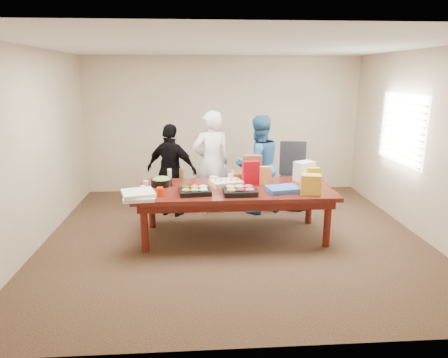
{
  "coord_description": "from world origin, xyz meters",
  "views": [
    {
      "loc": [
        -0.52,
        -5.45,
        2.32
      ],
      "look_at": [
        -0.14,
        0.1,
        0.86
      ],
      "focal_mm": 31.64,
      "sensor_mm": 36.0,
      "label": 1
    }
  ],
  "objects": [
    {
      "name": "window_blinds",
      "position": [
        2.68,
        0.6,
        1.5
      ],
      "size": [
        0.04,
        1.36,
        1.0
      ],
      "primitive_type": "cube",
      "color": "beige",
      "rests_on": "wall_right"
    },
    {
      "name": "mustard_bottle",
      "position": [
        0.02,
        0.46,
        0.82
      ],
      "size": [
        0.06,
        0.06,
        0.15
      ],
      "primitive_type": "cylinder",
      "rotation": [
        0.0,
        0.0,
        -0.13
      ],
      "color": "yellow",
      "rests_on": "conference_table"
    },
    {
      "name": "pizza_box_lower",
      "position": [
        -1.3,
        -0.43,
        0.77
      ],
      "size": [
        0.45,
        0.45,
        0.05
      ],
      "primitive_type": "cube",
      "rotation": [
        0.0,
        0.0,
        0.11
      ],
      "color": "white",
      "rests_on": "conference_table"
    },
    {
      "name": "plate_a",
      "position": [
        1.12,
        0.37,
        0.76
      ],
      "size": [
        0.27,
        0.27,
        0.01
      ],
      "primitive_type": "cylinder",
      "rotation": [
        0.0,
        0.0,
        -0.2
      ],
      "color": "white",
      "rests_on": "conference_table"
    },
    {
      "name": "sheet_cake",
      "position": [
        -0.11,
        0.14,
        0.79
      ],
      "size": [
        0.51,
        0.44,
        0.08
      ],
      "primitive_type": "cube",
      "rotation": [
        0.0,
        0.0,
        0.28
      ],
      "color": "white",
      "rests_on": "conference_table"
    },
    {
      "name": "grocery_bag_white",
      "position": [
        1.1,
        0.31,
        0.9
      ],
      "size": [
        0.34,
        0.3,
        0.3
      ],
      "primitive_type": "cube",
      "rotation": [
        0.0,
        0.0,
        0.45
      ],
      "color": "white",
      "rests_on": "conference_table"
    },
    {
      "name": "person_left",
      "position": [
        -0.96,
        1.01,
        0.78
      ],
      "size": [
        0.99,
        0.74,
        1.56
      ],
      "primitive_type": "imported",
      "rotation": [
        0.0,
        0.0,
        2.7
      ],
      "color": "black",
      "rests_on": "floor"
    },
    {
      "name": "red_cup",
      "position": [
        -1.03,
        -0.31,
        0.81
      ],
      "size": [
        0.09,
        0.09,
        0.12
      ],
      "primitive_type": "cylinder",
      "rotation": [
        0.0,
        0.0,
        0.05
      ],
      "color": "red",
      "rests_on": "conference_table"
    },
    {
      "name": "dip_bowl_a",
      "position": [
        0.29,
        0.33,
        0.78
      ],
      "size": [
        0.19,
        0.19,
        0.06
      ],
      "primitive_type": "cylinder",
      "rotation": [
        0.0,
        0.0,
        -0.19
      ],
      "color": "beige",
      "rests_on": "conference_table"
    },
    {
      "name": "dip_bowl_b",
      "position": [
        -0.27,
        0.45,
        0.78
      ],
      "size": [
        0.17,
        0.17,
        0.06
      ],
      "primitive_type": "cylinder",
      "rotation": [
        0.0,
        0.0,
        -0.26
      ],
      "color": "beige",
      "rests_on": "conference_table"
    },
    {
      "name": "banana_bunch",
      "position": [
        0.36,
        0.37,
        0.79
      ],
      "size": [
        0.28,
        0.25,
        0.08
      ],
      "primitive_type": "cube",
      "rotation": [
        0.0,
        0.0,
        -0.63
      ],
      "color": "yellow",
      "rests_on": "conference_table"
    },
    {
      "name": "ranch_bottle",
      "position": [
        -0.96,
        0.44,
        0.85
      ],
      "size": [
        0.07,
        0.07,
        0.19
      ],
      "primitive_type": "cylinder",
      "rotation": [
        0.0,
        0.0,
        0.17
      ],
      "color": "beige",
      "rests_on": "conference_table"
    },
    {
      "name": "kraft_bag",
      "position": [
        0.33,
        0.52,
        0.94
      ],
      "size": [
        0.29,
        0.17,
        0.37
      ],
      "primitive_type": "cube",
      "rotation": [
        0.0,
        0.0,
        -0.03
      ],
      "color": "brown",
      "rests_on": "conference_table"
    },
    {
      "name": "wall_back",
      "position": [
        0.0,
        2.5,
        1.35
      ],
      "size": [
        5.5,
        0.04,
        2.7
      ],
      "primitive_type": "cube",
      "color": "beige",
      "rests_on": "floor"
    },
    {
      "name": "fruit_tray",
      "position": [
        0.05,
        -0.31,
        0.78
      ],
      "size": [
        0.46,
        0.37,
        0.07
      ],
      "primitive_type": "cube",
      "rotation": [
        0.0,
        0.0,
        0.03
      ],
      "color": "black",
      "rests_on": "conference_table"
    },
    {
      "name": "office_chair",
      "position": [
        1.2,
        1.26,
        0.56
      ],
      "size": [
        0.66,
        0.66,
        1.12
      ],
      "primitive_type": "cube",
      "rotation": [
        0.0,
        0.0,
        -0.17
      ],
      "color": "black",
      "rests_on": "floor"
    },
    {
      "name": "clear_cup_b",
      "position": [
        -1.28,
        0.07,
        0.81
      ],
      "size": [
        0.1,
        0.1,
        0.11
      ],
      "primitive_type": "cylinder",
      "rotation": [
        0.0,
        0.0,
        0.33
      ],
      "color": "silver",
      "rests_on": "conference_table"
    },
    {
      "name": "veggie_tray",
      "position": [
        -0.57,
        -0.26,
        0.78
      ],
      "size": [
        0.46,
        0.38,
        0.06
      ],
      "primitive_type": "cube",
      "rotation": [
        0.0,
        0.0,
        0.13
      ],
      "color": "black",
      "rests_on": "conference_table"
    },
    {
      "name": "ceiling",
      "position": [
        0.0,
        0.0,
        2.71
      ],
      "size": [
        5.5,
        5.0,
        0.02
      ],
      "primitive_type": "cube",
      "color": "white",
      "rests_on": "wall_back"
    },
    {
      "name": "clear_cup_a",
      "position": [
        -1.28,
        -0.18,
        0.8
      ],
      "size": [
        0.09,
        0.09,
        0.1
      ],
      "primitive_type": "cylinder",
      "rotation": [
        0.0,
        0.0,
        0.13
      ],
      "color": "silver",
      "rests_on": "conference_table"
    },
    {
      "name": "chip_bag_red",
      "position": [
        0.26,
        0.16,
        0.93
      ],
      "size": [
        0.26,
        0.14,
        0.36
      ],
      "primitive_type": "cube",
      "rotation": [
        0.0,
        0.0,
        0.17
      ],
      "color": "#B10511",
      "rests_on": "conference_table"
    },
    {
      "name": "mayo_jar",
      "position": [
        -0.03,
        0.31,
        0.82
      ],
      "size": [
        0.1,
        0.1,
        0.13
      ],
      "primitive_type": "cylinder",
      "rotation": [
        0.0,
        0.0,
        0.22
      ],
      "color": "beige",
      "rests_on": "conference_table"
    },
    {
      "name": "person_center",
      "position": [
        -0.29,
        1.06,
        0.88
      ],
      "size": [
        0.73,
        0.56,
        1.77
      ],
      "primitive_type": "imported",
      "rotation": [
        0.0,
        0.0,
        3.38
      ],
      "color": "white",
      "rests_on": "floor"
    },
    {
      "name": "salad_bowl",
      "position": [
        -1.06,
        0.2,
        0.8
      ],
      "size": [
        0.33,
        0.33,
        0.1
      ],
      "primitive_type": "cylinder",
      "rotation": [
        0.0,
        0.0,
        -0.04
      ],
      "color": "black",
      "rests_on": "conference_table"
    },
    {
      "name": "dressing_bottle",
      "position": [
        -0.77,
        0.41,
        0.85
      ],
      "size": [
        0.08,
        0.08,
        0.2
      ],
      "primitive_type": "cylinder",
      "rotation": [
        0.0,
        0.0,
        -0.21
      ],
      "color": "brown",
      "rests_on": "conference_table"
    },
    {
      "name": "wall_left",
      "position": [
        -2.75,
        0.0,
        1.35
      ],
      "size": [
        0.04,
        5.0,
        2.7
      ],
      "primitive_type": "cube",
      "color": "beige",
      "rests_on": "floor"
    },
    {
      "name": "floor",
      "position": [
        0.0,
        0.0,
        -0.01
      ],
      "size": [
        5.5,
        5.0,
        0.02
      ],
      "primitive_type": "cube",
      "color": "#47301E",
      "rests_on": "ground"
    },
    {
      "name": "wall_front",
      "position": [
        0.0,
        -2.5,
        1.35
      ],
      "size": [
        5.5,
        0.04,
        2.7
      ],
      "primitive_type": "cube",
      "color": "beige",
      "rests_on": "floor"
    },
    {
      "name": "window_panel",
      "position": [
        2.72,
        0.6,
        1.5
      ],
      "size": [
        0.03,
        1.4,
        1.1
      ],
      "primitive_type": "cube",
      "color": "white",
      "rests_on": "wall_right"
    },
    {
      "name": "plate_b",
      "position": [
        0.45,
        0.45,
        0.76
      ],
      "size": [
        0.28,
        0.28,
        0.01
      ],
      "primitive_type": "cylinder",
      "rotation": [
        0.0,
        0.0,
        0.18
      ],
      "color": "silver",
      "rests_on": "conference_table"
    },
    {
      "name": "chip_bag_orange",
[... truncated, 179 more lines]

